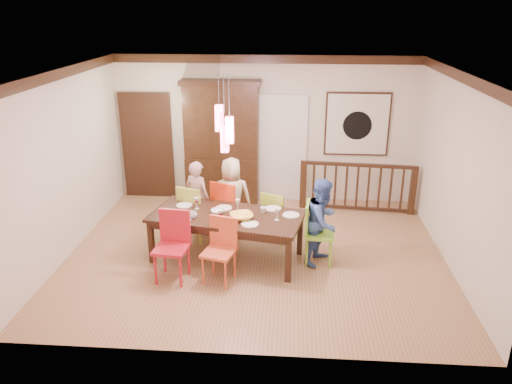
# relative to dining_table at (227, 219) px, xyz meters

# --- Properties ---
(floor) EXTENTS (6.00, 6.00, 0.00)m
(floor) POSITION_rel_dining_table_xyz_m (0.44, 0.18, -0.67)
(floor) COLOR olive
(floor) RESTS_ON ground
(ceiling) EXTENTS (6.00, 6.00, 0.00)m
(ceiling) POSITION_rel_dining_table_xyz_m (0.44, 0.18, 2.23)
(ceiling) COLOR white
(ceiling) RESTS_ON wall_back
(wall_back) EXTENTS (6.00, 0.00, 6.00)m
(wall_back) POSITION_rel_dining_table_xyz_m (0.44, 2.68, 0.78)
(wall_back) COLOR beige
(wall_back) RESTS_ON floor
(wall_left) EXTENTS (0.00, 5.00, 5.00)m
(wall_left) POSITION_rel_dining_table_xyz_m (-2.56, 0.18, 0.78)
(wall_left) COLOR beige
(wall_left) RESTS_ON floor
(wall_right) EXTENTS (0.00, 5.00, 5.00)m
(wall_right) POSITION_rel_dining_table_xyz_m (3.44, 0.18, 0.78)
(wall_right) COLOR beige
(wall_right) RESTS_ON floor
(crown_molding) EXTENTS (6.00, 5.00, 0.16)m
(crown_molding) POSITION_rel_dining_table_xyz_m (0.44, 0.18, 2.15)
(crown_molding) COLOR black
(crown_molding) RESTS_ON wall_back
(panel_door) EXTENTS (1.04, 0.07, 2.24)m
(panel_door) POSITION_rel_dining_table_xyz_m (-1.96, 2.63, 0.38)
(panel_door) COLOR black
(panel_door) RESTS_ON wall_back
(white_doorway) EXTENTS (0.97, 0.05, 2.22)m
(white_doorway) POSITION_rel_dining_table_xyz_m (0.79, 2.65, 0.38)
(white_doorway) COLOR silver
(white_doorway) RESTS_ON wall_back
(painting) EXTENTS (1.25, 0.06, 1.25)m
(painting) POSITION_rel_dining_table_xyz_m (2.24, 2.64, 0.92)
(painting) COLOR black
(painting) RESTS_ON wall_back
(pendant_cluster) EXTENTS (0.27, 0.21, 1.14)m
(pendant_cluster) POSITION_rel_dining_table_xyz_m (0.00, -0.00, 1.43)
(pendant_cluster) COLOR #FF4C6C
(pendant_cluster) RESTS_ON ceiling
(dining_table) EXTENTS (2.49, 1.49, 0.75)m
(dining_table) POSITION_rel_dining_table_xyz_m (0.00, 0.00, 0.00)
(dining_table) COLOR black
(dining_table) RESTS_ON floor
(chair_far_left) EXTENTS (0.57, 0.57, 0.98)m
(chair_far_left) POSITION_rel_dining_table_xyz_m (-0.63, 0.67, -0.11)
(chair_far_left) COLOR #B2C63D
(chair_far_left) RESTS_ON floor
(chair_far_mid) EXTENTS (0.62, 0.62, 1.04)m
(chair_far_mid) POSITION_rel_dining_table_xyz_m (-0.06, 0.80, -0.08)
(chair_far_mid) COLOR red
(chair_far_mid) RESTS_ON floor
(chair_far_right) EXTENTS (0.53, 0.53, 0.90)m
(chair_far_right) POSITION_rel_dining_table_xyz_m (0.75, 0.68, -0.16)
(chair_far_right) COLOR #8EAA27
(chair_far_right) RESTS_ON floor
(chair_near_left) EXTENTS (0.51, 0.51, 1.03)m
(chair_near_left) POSITION_rel_dining_table_xyz_m (-0.71, -0.71, -0.09)
(chair_near_left) COLOR red
(chair_near_left) RESTS_ON floor
(chair_near_mid) EXTENTS (0.53, 0.53, 0.95)m
(chair_near_mid) POSITION_rel_dining_table_xyz_m (-0.03, -0.72, -0.13)
(chair_near_mid) COLOR #D04F2D
(chair_near_mid) RESTS_ON floor
(chair_end_right) EXTENTS (0.48, 0.48, 0.98)m
(chair_end_right) POSITION_rel_dining_table_xyz_m (1.44, -0.01, -0.11)
(chair_end_right) COLOR #85CA31
(chair_end_right) RESTS_ON floor
(china_hutch) EXTENTS (1.55, 0.46, 2.45)m
(china_hutch) POSITION_rel_dining_table_xyz_m (-0.41, 2.48, 0.55)
(china_hutch) COLOR black
(china_hutch) RESTS_ON floor
(balustrade) EXTENTS (2.21, 0.28, 0.96)m
(balustrade) POSITION_rel_dining_table_xyz_m (2.26, 2.13, -0.17)
(balustrade) COLOR black
(balustrade) RESTS_ON floor
(person_far_left) EXTENTS (0.58, 0.51, 1.33)m
(person_far_left) POSITION_rel_dining_table_xyz_m (-0.61, 0.86, -0.01)
(person_far_left) COLOR beige
(person_far_left) RESTS_ON floor
(person_far_mid) EXTENTS (0.71, 0.50, 1.38)m
(person_far_mid) POSITION_rel_dining_table_xyz_m (-0.03, 0.90, 0.02)
(person_far_mid) COLOR beige
(person_far_mid) RESTS_ON floor
(person_end_right) EXTENTS (0.77, 0.83, 1.36)m
(person_end_right) POSITION_rel_dining_table_xyz_m (1.48, 0.01, 0.01)
(person_end_right) COLOR #3E5FAF
(person_end_right) RESTS_ON floor
(serving_bowl) EXTENTS (0.44, 0.44, 0.08)m
(serving_bowl) POSITION_rel_dining_table_xyz_m (0.25, -0.15, 0.12)
(serving_bowl) COLOR yellow
(serving_bowl) RESTS_ON dining_table
(small_bowl) EXTENTS (0.27, 0.27, 0.07)m
(small_bowl) POSITION_rel_dining_table_xyz_m (-0.14, 0.02, 0.11)
(small_bowl) COLOR white
(small_bowl) RESTS_ON dining_table
(cup_left) EXTENTS (0.16, 0.16, 0.10)m
(cup_left) POSITION_rel_dining_table_xyz_m (-0.49, -0.16, 0.13)
(cup_left) COLOR silver
(cup_left) RESTS_ON dining_table
(cup_right) EXTENTS (0.11, 0.11, 0.10)m
(cup_right) POSITION_rel_dining_table_xyz_m (0.56, 0.11, 0.12)
(cup_right) COLOR silver
(cup_right) RESTS_ON dining_table
(plate_far_left) EXTENTS (0.26, 0.26, 0.01)m
(plate_far_left) POSITION_rel_dining_table_xyz_m (-0.72, 0.31, 0.08)
(plate_far_left) COLOR white
(plate_far_left) RESTS_ON dining_table
(plate_far_mid) EXTENTS (0.26, 0.26, 0.01)m
(plate_far_mid) POSITION_rel_dining_table_xyz_m (-0.07, 0.25, 0.08)
(plate_far_mid) COLOR white
(plate_far_mid) RESTS_ON dining_table
(plate_far_right) EXTENTS (0.26, 0.26, 0.01)m
(plate_far_right) POSITION_rel_dining_table_xyz_m (0.71, 0.28, 0.08)
(plate_far_right) COLOR white
(plate_far_right) RESTS_ON dining_table
(plate_near_left) EXTENTS (0.26, 0.26, 0.01)m
(plate_near_left) POSITION_rel_dining_table_xyz_m (-0.63, -0.26, 0.08)
(plate_near_left) COLOR white
(plate_near_left) RESTS_ON dining_table
(plate_near_mid) EXTENTS (0.26, 0.26, 0.01)m
(plate_near_mid) POSITION_rel_dining_table_xyz_m (0.39, -0.35, 0.08)
(plate_near_mid) COLOR white
(plate_near_mid) RESTS_ON dining_table
(plate_end_right) EXTENTS (0.26, 0.26, 0.01)m
(plate_end_right) POSITION_rel_dining_table_xyz_m (1.00, 0.04, 0.08)
(plate_end_right) COLOR white
(plate_end_right) RESTS_ON dining_table
(wine_glass_a) EXTENTS (0.08, 0.08, 0.19)m
(wine_glass_a) POSITION_rel_dining_table_xyz_m (-0.50, 0.20, 0.17)
(wine_glass_a) COLOR #590C19
(wine_glass_a) RESTS_ON dining_table
(wine_glass_b) EXTENTS (0.08, 0.08, 0.19)m
(wine_glass_b) POSITION_rel_dining_table_xyz_m (0.16, 0.16, 0.17)
(wine_glass_b) COLOR silver
(wine_glass_b) RESTS_ON dining_table
(wine_glass_c) EXTENTS (0.08, 0.08, 0.19)m
(wine_glass_c) POSITION_rel_dining_table_xyz_m (-0.05, -0.28, 0.17)
(wine_glass_c) COLOR #590C19
(wine_glass_c) RESTS_ON dining_table
(wine_glass_d) EXTENTS (0.08, 0.08, 0.19)m
(wine_glass_d) POSITION_rel_dining_table_xyz_m (0.78, -0.15, 0.17)
(wine_glass_d) COLOR silver
(wine_glass_d) RESTS_ON dining_table
(napkin) EXTENTS (0.18, 0.14, 0.01)m
(napkin) POSITION_rel_dining_table_xyz_m (-0.09, -0.34, 0.08)
(napkin) COLOR #D83359
(napkin) RESTS_ON dining_table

